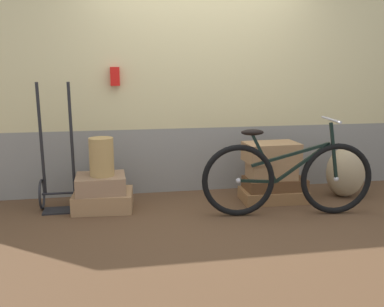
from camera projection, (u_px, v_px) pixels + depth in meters
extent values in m
cube|color=#513823|center=(213.00, 213.00, 4.44)|extent=(9.04, 5.20, 0.06)
cube|color=gray|center=(197.00, 158.00, 5.18)|extent=(7.04, 0.20, 0.75)
cube|color=#CCBC84|center=(197.00, 45.00, 4.91)|extent=(7.04, 0.20, 1.87)
cube|color=red|center=(115.00, 76.00, 4.68)|extent=(0.10, 0.08, 0.20)
cube|color=#9E754C|center=(103.00, 200.00, 4.47)|extent=(0.63, 0.52, 0.19)
cube|color=#937051|center=(101.00, 184.00, 4.42)|extent=(0.50, 0.43, 0.18)
cube|color=olive|center=(273.00, 195.00, 4.75)|extent=(0.70, 0.43, 0.13)
cube|color=brown|center=(275.00, 184.00, 4.74)|extent=(0.65, 0.37, 0.12)
cube|color=#9E754C|center=(271.00, 170.00, 4.71)|extent=(0.51, 0.32, 0.18)
cube|color=#9E754C|center=(271.00, 152.00, 4.69)|extent=(0.59, 0.38, 0.21)
cylinder|color=#A8844C|center=(102.00, 157.00, 4.35)|extent=(0.25, 0.25, 0.39)
torus|color=black|center=(42.00, 194.00, 4.45)|extent=(0.03, 0.32, 0.32)
torus|color=black|center=(78.00, 192.00, 4.52)|extent=(0.03, 0.32, 0.32)
cylinder|color=black|center=(60.00, 193.00, 4.48)|extent=(0.36, 0.02, 0.02)
cylinder|color=black|center=(41.00, 139.00, 4.34)|extent=(0.03, 0.10, 1.15)
cylinder|color=black|center=(72.00, 139.00, 4.40)|extent=(0.03, 0.10, 1.15)
cube|color=black|center=(60.00, 210.00, 4.41)|extent=(0.32, 0.22, 0.02)
ellipsoid|color=#9E8966|center=(346.00, 172.00, 4.86)|extent=(0.44, 0.37, 0.57)
torus|color=black|center=(238.00, 181.00, 4.21)|extent=(0.72, 0.14, 0.72)
sphere|color=#B2B2B7|center=(238.00, 181.00, 4.21)|extent=(0.05, 0.05, 0.05)
torus|color=black|center=(336.00, 179.00, 4.28)|extent=(0.72, 0.14, 0.72)
sphere|color=#B2B2B7|center=(336.00, 179.00, 4.28)|extent=(0.05, 0.05, 0.05)
cube|color=black|center=(303.00, 163.00, 4.22)|extent=(0.53, 0.09, 0.40)
cube|color=black|center=(264.00, 158.00, 4.18)|extent=(0.27, 0.06, 0.49)
cube|color=black|center=(257.00, 181.00, 4.23)|extent=(0.37, 0.07, 0.05)
cube|color=black|center=(291.00, 155.00, 4.20)|extent=(0.77, 0.12, 0.24)
cube|color=black|center=(334.00, 151.00, 4.22)|extent=(0.12, 0.04, 0.57)
ellipsoid|color=black|center=(252.00, 132.00, 4.13)|extent=(0.23, 0.11, 0.06)
cylinder|color=#A5A5AD|center=(331.00, 120.00, 4.15)|extent=(0.08, 0.46, 0.02)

